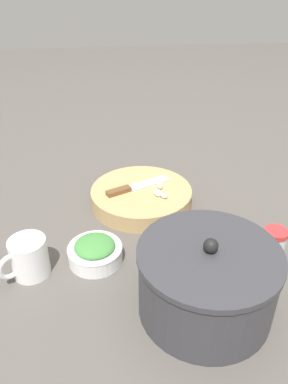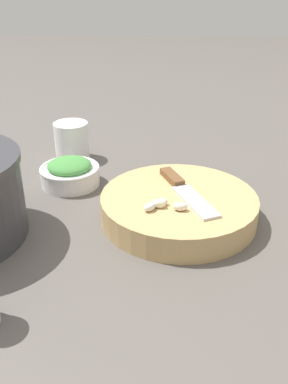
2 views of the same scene
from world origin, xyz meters
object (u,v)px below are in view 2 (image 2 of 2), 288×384
(cutting_board, at_px, (179,207))
(coffee_mug, at_px, (71,141))
(herb_bowl, at_px, (70,172))
(chef_knife, at_px, (183,189))
(garlic_cloves, at_px, (162,205))

(cutting_board, bearing_deg, coffee_mug, 42.32)
(herb_bowl, bearing_deg, coffee_mug, 9.67)
(herb_bowl, bearing_deg, chef_knife, -115.81)
(chef_knife, height_order, garlic_cloves, garlic_cloves)
(garlic_cloves, relative_size, herb_bowl, 0.61)
(coffee_mug, bearing_deg, garlic_cloves, -145.67)
(coffee_mug, bearing_deg, cutting_board, -137.68)
(chef_knife, distance_m, garlic_cloves, 0.08)
(chef_knife, distance_m, herb_bowl, 0.27)
(chef_knife, bearing_deg, herb_bowl, -49.79)
(cutting_board, bearing_deg, chef_knife, -23.49)
(garlic_cloves, height_order, herb_bowl, garlic_cloves)
(garlic_cloves, distance_m, herb_bowl, 0.27)
(chef_knife, xyz_separation_m, coffee_mug, (0.26, 0.26, -0.01))
(chef_knife, height_order, coffee_mug, coffee_mug)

